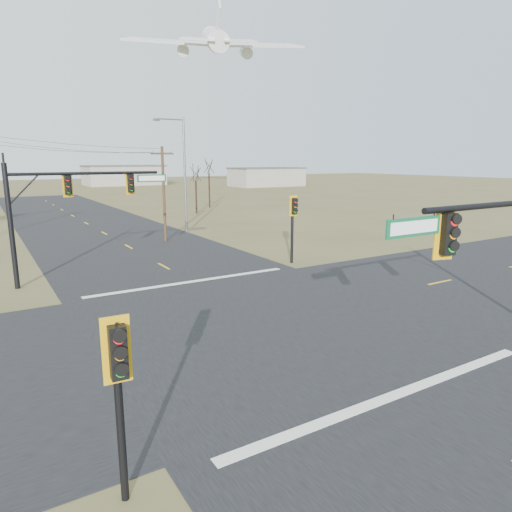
{
  "coord_description": "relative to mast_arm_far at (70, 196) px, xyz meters",
  "views": [
    {
      "loc": [
        -10.0,
        -15.88,
        6.87
      ],
      "look_at": [
        0.34,
        1.0,
        2.66
      ],
      "focal_mm": 32.0,
      "sensor_mm": 36.0,
      "label": 1
    }
  ],
  "objects": [
    {
      "name": "road_ns",
      "position": [
        5.52,
        -11.24,
        -4.84
      ],
      "size": [
        14.0,
        160.0,
        0.02
      ],
      "primitive_type": "cube",
      "color": "black",
      "rests_on": "ground"
    },
    {
      "name": "stop_bar_far",
      "position": [
        5.52,
        -3.74,
        -4.83
      ],
      "size": [
        12.0,
        0.4,
        0.01
      ],
      "primitive_type": "cube",
      "color": "silver",
      "rests_on": "road_ns"
    },
    {
      "name": "warehouse_mid",
      "position": [
        30.52,
        98.76,
        -2.36
      ],
      "size": [
        20.0,
        12.0,
        5.0
      ],
      "primitive_type": "cube",
      "color": "#9D978B",
      "rests_on": "ground"
    },
    {
      "name": "jet_airliner",
      "position": [
        36.88,
        55.16,
        23.98
      ],
      "size": [
        28.72,
        29.66,
        15.6
      ],
      "rotation": [
        0.0,
        -0.3,
        1.19
      ],
      "color": "silver"
    },
    {
      "name": "ground",
      "position": [
        5.52,
        -11.24,
        -4.86
      ],
      "size": [
        320.0,
        320.0,
        0.0
      ],
      "primitive_type": "plane",
      "color": "brown",
      "rests_on": "ground"
    },
    {
      "name": "streetlight_a",
      "position": [
        12.24,
        13.31,
        1.1
      ],
      "size": [
        2.97,
        0.44,
        10.6
      ],
      "rotation": [
        0.0,
        0.0,
        0.33
      ],
      "color": "slate",
      "rests_on": "ground"
    },
    {
      "name": "warehouse_right",
      "position": [
        60.52,
        73.76,
        -2.61
      ],
      "size": [
        18.0,
        10.0,
        4.5
      ],
      "primitive_type": "cube",
      "color": "#9D978B",
      "rests_on": "ground"
    },
    {
      "name": "pedestal_signal_ne",
      "position": [
        13.32,
        -2.82,
        -1.54
      ],
      "size": [
        0.62,
        0.54,
        4.57
      ],
      "rotation": [
        0.0,
        0.0,
        -0.16
      ],
      "color": "black",
      "rests_on": "ground"
    },
    {
      "name": "utility_pole_near",
      "position": [
        9.04,
        9.8,
        -0.69
      ],
      "size": [
        1.94,
        0.24,
        7.92
      ],
      "rotation": [
        0.0,
        0.0,
        -0.06
      ],
      "color": "#44301D",
      "rests_on": "ground"
    },
    {
      "name": "road_ew",
      "position": [
        5.52,
        -11.24,
        -4.85
      ],
      "size": [
        160.0,
        14.0,
        0.02
      ],
      "primitive_type": "cube",
      "color": "black",
      "rests_on": "ground"
    },
    {
      "name": "stop_bar_near",
      "position": [
        5.52,
        -18.74,
        -4.83
      ],
      "size": [
        12.0,
        0.4,
        0.01
      ],
      "primitive_type": "cube",
      "color": "silver",
      "rests_on": "road_ns"
    },
    {
      "name": "pedestal_signal_sw",
      "position": [
        -2.52,
        -18.89,
        -1.88
      ],
      "size": [
        0.58,
        0.5,
        4.02
      ],
      "rotation": [
        0.0,
        0.0,
        -0.06
      ],
      "color": "black",
      "rests_on": "ground"
    },
    {
      "name": "mast_arm_far",
      "position": [
        0.0,
        0.0,
        0.0
      ],
      "size": [
        8.83,
        0.52,
        6.7
      ],
      "rotation": [
        0.0,
        0.0,
        0.23
      ],
      "color": "black",
      "rests_on": "ground"
    },
    {
      "name": "bare_tree_d",
      "position": [
        24.37,
        32.87,
        1.14
      ],
      "size": [
        2.85,
        2.85,
        7.44
      ],
      "rotation": [
        0.0,
        0.0,
        -0.01
      ],
      "color": "black",
      "rests_on": "ground"
    },
    {
      "name": "bare_tree_c",
      "position": [
        19.66,
        26.99,
        0.38
      ],
      "size": [
        3.72,
        3.72,
        6.68
      ],
      "rotation": [
        0.0,
        0.0,
        -0.41
      ],
      "color": "black",
      "rests_on": "ground"
    }
  ]
}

